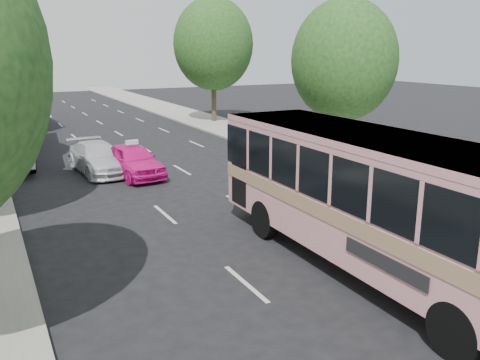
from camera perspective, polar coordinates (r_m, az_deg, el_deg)
ground at (r=15.07m, az=3.52°, el=-7.11°), size 120.00×120.00×0.00m
sidewalk_right at (r=36.09m, az=-1.01°, el=5.76°), size 4.00×90.00×0.12m
tree_right_near at (r=25.57m, az=11.86°, el=13.44°), size 5.10×5.10×7.95m
tree_right_far at (r=39.48m, az=-2.89°, el=15.33°), size 6.00×6.00×9.35m
pink_bus at (r=13.02m, az=14.84°, el=-0.94°), size 2.84×11.03×3.52m
pink_taxi at (r=23.14m, az=-11.95°, el=2.18°), size 2.22×4.47×1.46m
white_pickup at (r=24.26m, az=-15.64°, el=2.41°), size 2.37×4.91×1.38m
tour_coach_front at (r=28.94m, az=-24.63°, el=6.24°), size 3.59×11.53×3.39m
tour_coach_rear at (r=42.40m, az=-23.83°, el=8.47°), size 3.03×11.13×3.29m
taxi_roof_sign at (r=22.99m, az=-12.05°, el=4.18°), size 0.57×0.24×0.18m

